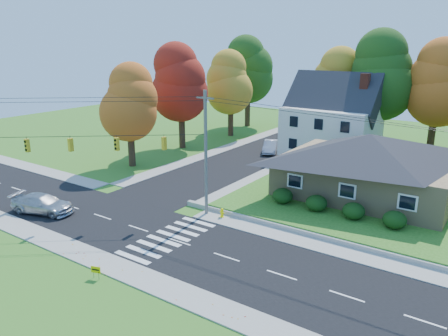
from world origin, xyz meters
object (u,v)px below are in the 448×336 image
object	(u,v)px
silver_sedan	(42,204)
fire_hydrant	(222,213)
ranch_house	(368,164)
white_car	(271,147)

from	to	relation	value
silver_sedan	fire_hydrant	xyz separation A→B (m)	(12.65, 7.42, -0.40)
silver_sedan	fire_hydrant	distance (m)	14.67
ranch_house	silver_sedan	distance (m)	27.62
silver_sedan	white_car	distance (m)	28.88
ranch_house	fire_hydrant	distance (m)	13.70
ranch_house	white_car	size ratio (longest dim) A/B	3.17
white_car	fire_hydrant	xyz separation A→B (m)	(7.07, -20.91, -0.39)
ranch_house	silver_sedan	world-z (taller)	ranch_house
white_car	silver_sedan	bearing A→B (deg)	-124.23
white_car	ranch_house	bearing A→B (deg)	-57.09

